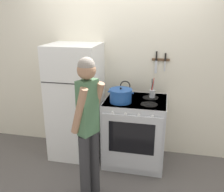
% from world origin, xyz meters
% --- Properties ---
extents(ground_plane, '(14.00, 14.00, 0.00)m').
position_xyz_m(ground_plane, '(0.00, 0.00, 0.00)').
color(ground_plane, '#5B5654').
extents(wall_back, '(10.00, 0.06, 2.55)m').
position_xyz_m(wall_back, '(0.00, 0.03, 1.27)').
color(wall_back, silver).
rests_on(wall_back, ground_plane).
extents(refrigerator, '(0.70, 0.65, 1.63)m').
position_xyz_m(refrigerator, '(-0.56, -0.31, 0.82)').
color(refrigerator, white).
rests_on(refrigerator, ground_plane).
extents(stove_range, '(0.81, 0.72, 0.93)m').
position_xyz_m(stove_range, '(0.30, -0.37, 0.47)').
color(stove_range, silver).
rests_on(stove_range, ground_plane).
extents(dutch_oven_pot, '(0.34, 0.30, 0.20)m').
position_xyz_m(dutch_oven_pot, '(0.12, -0.48, 1.02)').
color(dutch_oven_pot, '#1E4C9E').
rests_on(dutch_oven_pot, stove_range).
extents(tea_kettle, '(0.23, 0.19, 0.22)m').
position_xyz_m(tea_kettle, '(0.13, -0.20, 0.99)').
color(tea_kettle, silver).
rests_on(tea_kettle, stove_range).
extents(utensil_jar, '(0.08, 0.08, 0.28)m').
position_xyz_m(utensil_jar, '(0.50, -0.20, 0.99)').
color(utensil_jar, '#B7BABF').
rests_on(utensil_jar, stove_range).
extents(person, '(0.36, 0.40, 1.62)m').
position_xyz_m(person, '(-0.11, -1.16, 0.92)').
color(person, '#2D2D30').
rests_on(person, ground_plane).
extents(wall_knife_strip, '(0.24, 0.03, 0.31)m').
position_xyz_m(wall_knife_strip, '(0.58, -0.02, 1.42)').
color(wall_knife_strip, brown).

